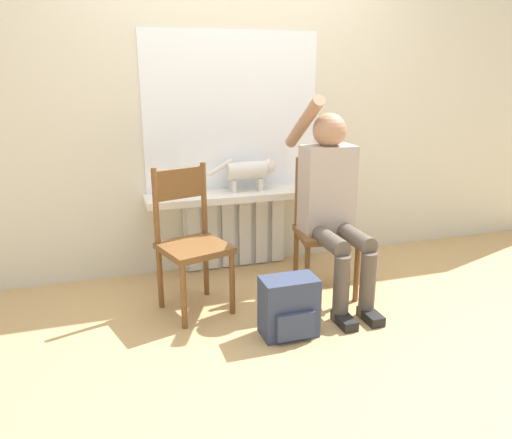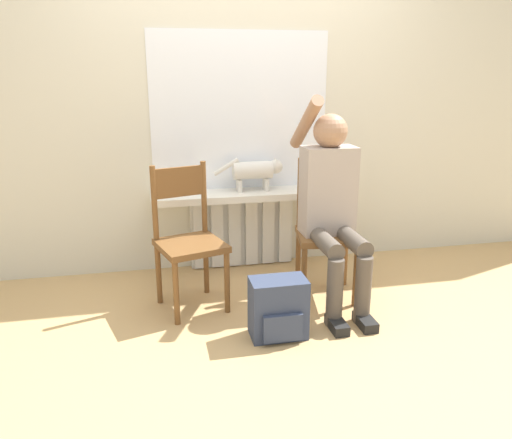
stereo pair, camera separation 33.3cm
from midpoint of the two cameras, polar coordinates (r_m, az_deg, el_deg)
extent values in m
plane|color=tan|center=(2.98, 5.88, -13.25)|extent=(12.00, 12.00, 0.00)
cube|color=beige|center=(3.77, 0.67, 14.68)|extent=(7.00, 0.06, 2.70)
cube|color=silver|center=(3.90, 0.82, -1.23)|extent=(0.80, 0.05, 0.57)
cube|color=silver|center=(3.80, -3.97, -1.76)|extent=(0.09, 0.03, 0.54)
cube|color=silver|center=(3.82, -1.97, -1.63)|extent=(0.09, 0.03, 0.54)
cube|color=silver|center=(3.84, 0.00, -1.50)|extent=(0.09, 0.03, 0.54)
cube|color=silver|center=(3.87, 1.94, -1.37)|extent=(0.09, 0.03, 0.54)
cube|color=silver|center=(3.90, 3.85, -1.24)|extent=(0.09, 0.03, 0.54)
cube|color=silver|center=(3.94, 5.73, -1.11)|extent=(0.09, 0.03, 0.54)
cube|color=white|center=(3.71, 1.23, 2.79)|extent=(1.37, 0.30, 0.05)
cube|color=white|center=(3.75, 0.78, 12.19)|extent=(1.31, 0.01, 1.14)
cube|color=brown|center=(3.14, -4.46, -3.04)|extent=(0.48, 0.48, 0.04)
cylinder|color=brown|center=(3.02, -5.98, -8.48)|extent=(0.04, 0.04, 0.41)
cylinder|color=brown|center=(3.15, -0.29, -7.28)|extent=(0.04, 0.04, 0.41)
cylinder|color=brown|center=(3.31, -8.25, -6.26)|extent=(0.04, 0.04, 0.41)
cylinder|color=brown|center=(3.43, -2.96, -5.27)|extent=(0.04, 0.04, 0.41)
cylinder|color=brown|center=(3.15, -8.61, 1.81)|extent=(0.04, 0.04, 0.48)
cylinder|color=brown|center=(3.28, -3.09, 2.55)|extent=(0.04, 0.04, 0.48)
cube|color=brown|center=(3.18, -5.86, 4.26)|extent=(0.34, 0.12, 0.19)
cube|color=brown|center=(3.37, 10.94, -1.93)|extent=(0.45, 0.45, 0.04)
cylinder|color=brown|center=(3.26, 8.45, -6.63)|extent=(0.04, 0.04, 0.41)
cylinder|color=brown|center=(3.33, 14.18, -6.43)|extent=(0.04, 0.04, 0.41)
cylinder|color=brown|center=(3.56, 7.52, -4.50)|extent=(0.04, 0.04, 0.41)
cylinder|color=brown|center=(3.63, 12.77, -4.37)|extent=(0.04, 0.04, 0.41)
cylinder|color=brown|center=(3.42, 7.82, 3.02)|extent=(0.04, 0.04, 0.48)
cylinder|color=brown|center=(3.49, 13.27, 3.01)|extent=(0.04, 0.04, 0.48)
cube|color=brown|center=(3.43, 10.68, 4.95)|extent=(0.35, 0.08, 0.19)
cylinder|color=brown|center=(3.15, 10.82, -2.53)|extent=(0.11, 0.43, 0.11)
cylinder|color=brown|center=(3.22, 13.79, -2.28)|extent=(0.11, 0.43, 0.11)
cylinder|color=brown|center=(3.06, 12.12, -8.25)|extent=(0.10, 0.10, 0.42)
cylinder|color=brown|center=(3.13, 15.16, -7.85)|extent=(0.10, 0.10, 0.42)
cube|color=black|center=(3.09, 12.37, -11.76)|extent=(0.09, 0.20, 0.06)
cube|color=black|center=(3.16, 15.40, -11.29)|extent=(0.09, 0.20, 0.06)
cube|color=#AD9E93|center=(3.30, 11.10, 3.23)|extent=(0.34, 0.20, 0.57)
sphere|color=#A87A5B|center=(3.23, 11.48, 9.86)|extent=(0.22, 0.22, 0.22)
cylinder|color=#A87A5B|center=(3.31, 8.65, 10.80)|extent=(0.08, 0.50, 0.38)
cylinder|color=#AD9E93|center=(3.33, 13.76, 2.68)|extent=(0.08, 0.08, 0.46)
cylinder|color=silver|center=(3.70, 2.18, 5.62)|extent=(0.29, 0.13, 0.13)
sphere|color=silver|center=(3.75, 4.83, 6.01)|extent=(0.10, 0.10, 0.10)
cone|color=silver|center=(3.71, 4.96, 6.65)|extent=(0.04, 0.04, 0.04)
cone|color=silver|center=(3.76, 4.73, 6.79)|extent=(0.04, 0.04, 0.04)
cylinder|color=silver|center=(3.72, 3.81, 3.92)|extent=(0.04, 0.04, 0.09)
cylinder|color=silver|center=(3.78, 3.55, 4.13)|extent=(0.04, 0.04, 0.09)
cylinder|color=silver|center=(3.67, 0.74, 3.79)|extent=(0.04, 0.04, 0.09)
cylinder|color=silver|center=(3.73, 0.52, 4.00)|extent=(0.04, 0.04, 0.09)
cylinder|color=silver|center=(3.65, -0.83, 6.00)|extent=(0.19, 0.03, 0.13)
cube|color=#333D56|center=(2.91, 5.89, -10.08)|extent=(0.32, 0.19, 0.35)
cube|color=#333D56|center=(2.85, 6.54, -12.31)|extent=(0.22, 0.03, 0.16)
camera|label=1|loc=(0.17, -87.14, 0.86)|focal=35.00mm
camera|label=2|loc=(0.17, 92.86, -0.86)|focal=35.00mm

